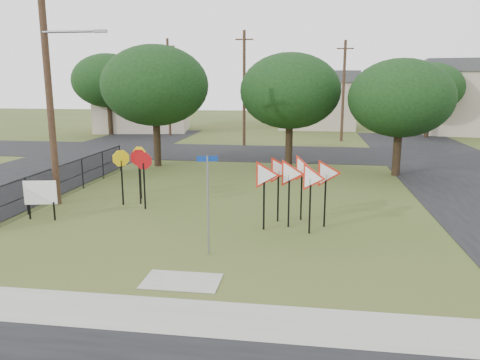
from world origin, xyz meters
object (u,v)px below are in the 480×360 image
yield_sign_cluster (295,176)px  info_board (40,194)px  stop_sign_cluster (136,163)px  street_name_sign (208,199)px

yield_sign_cluster → info_board: yield_sign_cluster is taller
stop_sign_cluster → info_board: (-2.72, -2.75, -0.75)m
yield_sign_cluster → street_name_sign: bearing=-127.6°
stop_sign_cluster → street_name_sign: bearing=-51.7°
yield_sign_cluster → info_board: (-9.40, -0.58, -0.84)m
stop_sign_cluster → yield_sign_cluster: 7.03m
street_name_sign → stop_sign_cluster: street_name_sign is taller
stop_sign_cluster → info_board: stop_sign_cluster is taller
yield_sign_cluster → stop_sign_cluster: bearing=162.0°
info_board → yield_sign_cluster: bearing=3.5°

